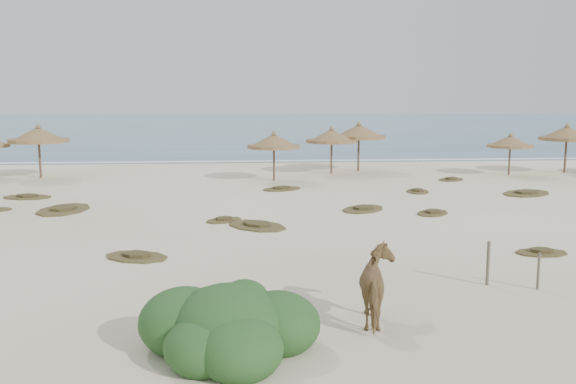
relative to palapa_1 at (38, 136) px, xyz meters
name	(u,v)px	position (x,y,z in m)	size (l,w,h in m)	color
ground	(323,247)	(14.24, -18.08, -2.47)	(160.00, 160.00, 0.00)	#F1E4C6
ocean	(256,126)	(14.24, 56.92, -2.46)	(200.00, 100.00, 0.01)	navy
foam_line	(275,161)	(14.24, 7.92, -2.46)	(70.00, 0.60, 0.01)	white
palapa_1	(38,136)	(0.00, 0.00, 0.00)	(3.52, 3.52, 3.18)	brown
palapa_2	(274,142)	(13.56, -2.27, -0.27)	(3.31, 3.31, 2.83)	brown
palapa_3	(332,137)	(17.25, 0.56, -0.19)	(3.50, 3.50, 2.93)	brown
palapa_4	(359,132)	(19.16, 1.75, -0.01)	(4.26, 4.26, 3.17)	brown
palapa_5	(510,142)	(27.83, -1.03, -0.47)	(2.87, 2.87, 2.58)	brown
palapa_6	(567,134)	(31.74, -0.25, -0.05)	(4.39, 4.39, 3.11)	brown
horse	(380,286)	(14.54, -25.05, -1.65)	(0.88, 1.93, 1.63)	olive
fence_post_near	(488,263)	(17.95, -22.56, -1.88)	(0.09, 0.09, 1.16)	brown
fence_post_far	(538,271)	(19.08, -23.04, -1.99)	(0.07, 0.07, 0.96)	brown
bush	(229,328)	(11.30, -26.51, -1.94)	(3.57, 3.14, 1.60)	#254F21
scrub_1	(64,209)	(4.10, -10.81, -2.42)	(2.48, 3.38, 0.16)	brown
scrub_2	(224,220)	(10.93, -13.64, -2.42)	(1.83, 1.74, 0.16)	brown
scrub_3	(363,209)	(16.82, -11.70, -2.42)	(2.67, 2.75, 0.16)	brown
scrub_4	(433,213)	(19.51, -12.81, -2.42)	(1.99, 2.09, 0.16)	brown
scrub_5	(526,193)	(25.69, -8.08, -2.42)	(3.49, 3.29, 0.16)	brown
scrub_6	(27,197)	(1.51, -7.33, -2.42)	(2.58, 1.93, 0.16)	brown
scrub_7	(418,191)	(20.51, -7.08, -2.42)	(1.47, 1.92, 0.16)	brown
scrub_9	(257,225)	(12.19, -14.78, -2.42)	(2.97, 3.07, 0.16)	brown
scrub_10	(451,179)	(23.64, -2.92, -2.42)	(2.16, 2.10, 0.16)	brown
scrub_11	(136,256)	(8.40, -19.04, -2.42)	(2.43, 2.10, 0.16)	brown
scrub_12	(541,252)	(20.90, -19.52, -2.42)	(1.65, 1.09, 0.16)	brown
scrub_13	(282,189)	(13.75, -5.71, -2.42)	(2.58, 2.30, 0.16)	brown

